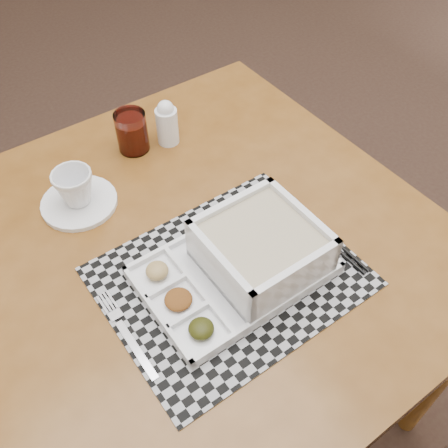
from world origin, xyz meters
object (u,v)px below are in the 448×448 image
Objects in this scene: creamer_bottle at (167,123)px; serving_tray at (253,256)px; cup at (75,188)px; juice_glass at (132,133)px; dining_table at (192,263)px.

serving_tray is at bearing -94.77° from creamer_bottle.
juice_glass is at bearing 8.27° from cup.
creamer_bottle is (0.24, 0.09, 0.00)m from cup.
creamer_bottle is at bearing -4.06° from cup.
creamer_bottle is at bearing 85.23° from serving_tray.
cup reaches higher than dining_table.
juice_glass is at bearing 95.93° from serving_tray.
cup is at bearing 123.75° from serving_tray.
serving_tray is 4.31× the size of cup.
dining_table is at bearing 118.39° from serving_tray.
serving_tray is 3.69× the size of juice_glass.
serving_tray is (0.06, -0.12, 0.11)m from dining_table.
dining_table is 10.68× the size of juice_glass.
creamer_bottle is (0.03, 0.40, 0.01)m from serving_tray.
dining_table is at bearing -93.82° from juice_glass.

